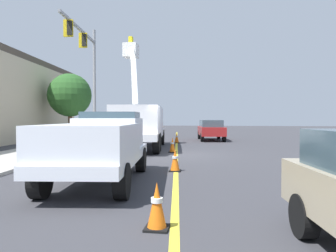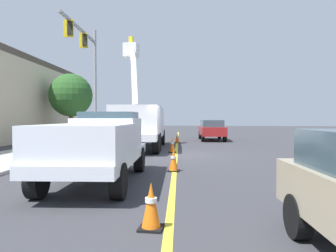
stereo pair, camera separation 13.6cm
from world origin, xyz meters
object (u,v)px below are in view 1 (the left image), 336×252
Objects in this scene: passing_minivan at (211,129)px; traffic_cone_mid_rear at (172,145)px; utility_bucket_truck at (141,122)px; traffic_cone_mid_front at (175,160)px; traffic_cone_trailing at (177,138)px; traffic_cone_leading at (157,206)px; traffic_signal_mast at (87,62)px; service_pickup_truck at (100,144)px.

passing_minivan is 9.84m from traffic_cone_mid_rear.
traffic_cone_mid_front is at bearing -158.02° from utility_bucket_truck.
passing_minivan is 6.35× the size of traffic_cone_trailing.
traffic_signal_mast is (15.85, 8.09, 5.46)m from traffic_cone_leading.
traffic_cone_leading reaches higher than traffic_cone_mid_front.
passing_minivan is 11.22m from traffic_signal_mast.
utility_bucket_truck is 3.20m from traffic_cone_mid_rear.
traffic_cone_mid_rear is 0.09× the size of traffic_signal_mast.
passing_minivan is at bearing -37.18° from traffic_cone_trailing.
service_pickup_truck reaches higher than traffic_cone_mid_rear.
traffic_cone_mid_front is at bearing 4.54° from traffic_cone_leading.
traffic_signal_mast is (12.44, 5.78, 4.73)m from service_pickup_truck.
passing_minivan is at bearing -58.25° from traffic_signal_mast.
traffic_cone_mid_front is (5.65, 0.45, -0.00)m from traffic_cone_leading.
utility_bucket_truck reaches higher than traffic_cone_mid_rear.
service_pickup_truck is 3.00m from traffic_cone_mid_front.
service_pickup_truck is at bearing 140.24° from traffic_cone_mid_front.
traffic_cone_leading is 1.01× the size of traffic_cone_trailing.
traffic_cone_leading is 0.97× the size of traffic_cone_mid_rear.
passing_minivan is 4.11m from traffic_cone_trailing.
traffic_cone_mid_rear is at bearing -174.74° from traffic_cone_trailing.
traffic_cone_mid_rear is 9.67m from traffic_signal_mast.
traffic_cone_mid_rear is at bearing 8.96° from traffic_cone_mid_front.
traffic_cone_mid_front is 5.94m from traffic_cone_mid_rear.
utility_bucket_truck is 10.15m from service_pickup_truck.
traffic_cone_mid_front is at bearing -143.15° from traffic_signal_mast.
utility_bucket_truck is at bearing 21.98° from traffic_cone_mid_front.
utility_bucket_truck reaches higher than traffic_cone_trailing.
utility_bucket_truck is at bearing 48.88° from traffic_cone_mid_rear.
utility_bucket_truck reaches higher than traffic_cone_leading.
traffic_cone_mid_rear reaches higher than traffic_cone_leading.
traffic_cone_mid_rear is 1.04× the size of traffic_cone_trailing.
traffic_cone_trailing is at bearing 7.04° from traffic_cone_mid_front.
traffic_cone_leading is (-21.16, 0.50, -0.58)m from passing_minivan.
utility_bucket_truck is 10.34× the size of traffic_cone_mid_rear.
traffic_cone_leading is at bearing -165.02° from utility_bucket_truck.
traffic_cone_leading is (-3.41, -2.31, -0.73)m from service_pickup_truck.
service_pickup_truck reaches higher than passing_minivan.
passing_minivan is 21.18m from traffic_cone_leading.
traffic_cone_mid_front is 13.87m from traffic_signal_mast.
traffic_cone_mid_front is (-7.82, -3.15, -1.23)m from utility_bucket_truck.
service_pickup_truck is 4.18m from traffic_cone_leading.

